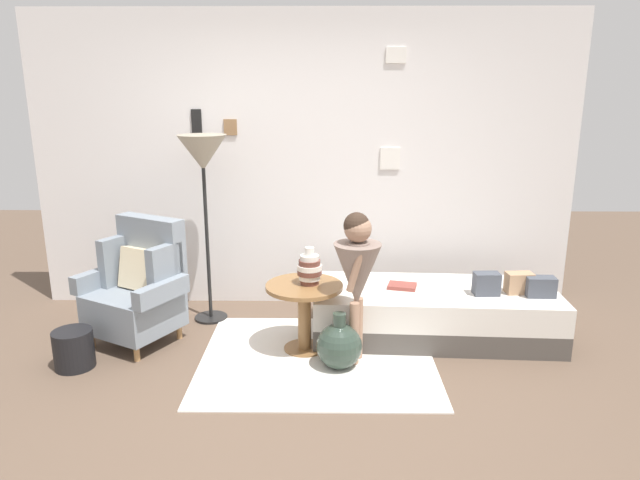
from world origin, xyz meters
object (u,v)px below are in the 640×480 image
Objects in this scene: person_child at (357,269)px; side_table at (304,303)px; vase_striped at (309,269)px; floor_lamp at (203,161)px; armchair at (139,287)px; magazine_basket at (74,349)px; book_on_daybed at (402,286)px; demijohn_near at (339,346)px; daybed at (435,312)px.

side_table is at bearing 153.78° from person_child.
floor_lamp reaches higher than vase_striped.
magazine_basket is (-0.34, -0.48, -0.30)m from armchair.
side_table reaches higher than magazine_basket.
side_table is at bearing -7.72° from armchair.
armchair reaches higher than side_table.
side_table is 2.07× the size of magazine_basket.
magazine_basket is at bearing -169.29° from vase_striped.
magazine_basket is at bearing -176.84° from person_child.
floor_lamp is 1.90m from book_on_daybed.
side_table is 0.27m from vase_striped.
armchair is 3.43× the size of vase_striped.
floor_lamp is 1.85m from demijohn_near.
daybed is at bearing 12.06° from magazine_basket.
vase_striped is 1.01× the size of magazine_basket.
vase_striped reaches higher than side_table.
side_table is (-1.04, -0.27, 0.18)m from daybed.
floor_lamp is at bearing 169.97° from daybed.
person_child is at bearing 3.16° from magazine_basket.
armchair is 3.46× the size of magazine_basket.
side_table is 1.43m from floor_lamp.
floor_lamp is at bearing 48.44° from magazine_basket.
person_child is (0.34, -0.21, 0.07)m from vase_striped.
armchair is 0.87× the size of person_child.
demijohn_near is (-0.51, -0.58, -0.25)m from book_on_daybed.
vase_striped is (-1.00, -0.25, 0.45)m from daybed.
vase_striped reaches higher than demijohn_near.
magazine_basket is at bearing -179.47° from demijohn_near.
side_table is 1.68m from magazine_basket.
daybed reaches higher than magazine_basket.
person_child reaches higher than side_table.
side_table is at bearing -155.12° from vase_striped.
book_on_daybed is at bearing 48.44° from demijohn_near.
book_on_daybed is 0.79× the size of magazine_basket.
person_child is 4.00× the size of magazine_basket.
person_child is at bearing -12.22° from armchair.
magazine_basket is (-2.68, -0.57, -0.06)m from daybed.
magazine_basket is (-1.68, -0.32, -0.51)m from vase_striped.
floor_lamp is at bearing 146.29° from vase_striped.
side_table is at bearing 132.41° from demijohn_near.
magazine_basket is (-1.64, -0.30, -0.24)m from side_table.
person_child is 0.69m from book_on_daybed.
demijohn_near is at bearing -142.81° from person_child.
person_child is at bearing -26.22° from side_table.
vase_striped reaches higher than book_on_daybed.
person_child reaches higher than vase_striped.
side_table is at bearing 10.35° from magazine_basket.
book_on_daybed is (2.07, 0.12, -0.02)m from armchair.
vase_striped is 0.18× the size of floor_lamp.
floor_lamp is (-0.84, 0.60, 0.99)m from side_table.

